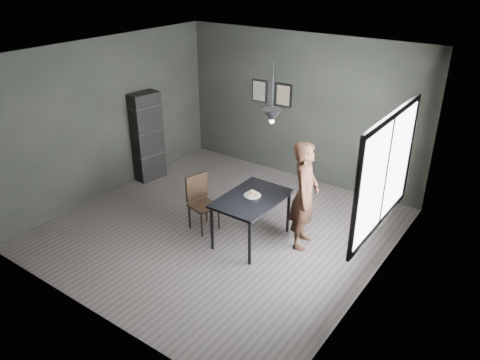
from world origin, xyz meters
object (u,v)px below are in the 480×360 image
Objects in this scene: white_plate at (252,196)px; woman at (305,195)px; shelf_unit at (147,137)px; pendant_lamp at (272,115)px; cafe_table at (252,202)px; wood_chair at (201,199)px.

white_plate is 0.14× the size of woman.
shelf_unit is (-2.91, 0.67, 0.11)m from white_plate.
shelf_unit is at bearing 167.01° from white_plate.
white_plate is 1.32m from pendant_lamp.
cafe_table is at bearing -158.20° from pendant_lamp.
white_plate is at bearing -4.31° from shelf_unit.
wood_chair is (-1.58, -0.50, -0.33)m from woman.
shelf_unit is at bearing 69.05° from woman.
shelf_unit is at bearing 171.84° from wood_chair.
cafe_table is 5.22× the size of white_plate.
shelf_unit is at bearing 166.32° from cafe_table.
woman is at bearing 27.44° from cafe_table.
wood_chair is at bearing 92.22° from woman.
wood_chair is at bearing -170.89° from cafe_table.
white_plate is (-0.01, 0.04, 0.08)m from cafe_table.
wood_chair reaches higher than cafe_table.
pendant_lamp reaches higher than white_plate.
wood_chair is 0.52× the size of shelf_unit.
shelf_unit is 3.44m from pendant_lamp.
white_plate reaches higher than cafe_table.
cafe_table is 0.71× the size of woman.
white_plate is at bearing 98.87° from woman.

